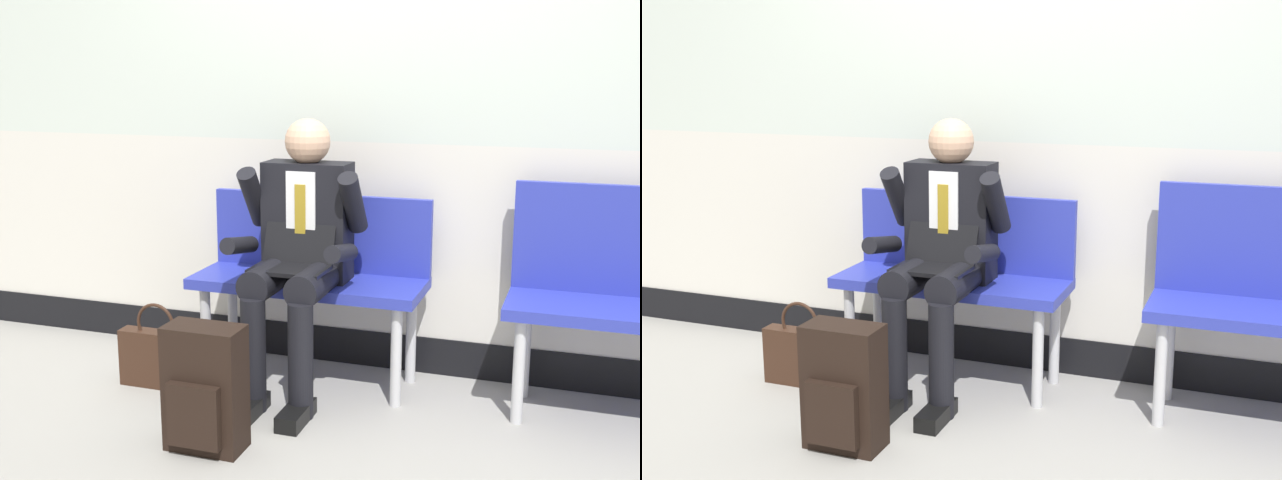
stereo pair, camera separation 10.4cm
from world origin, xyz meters
TOP-DOWN VIEW (x-y plane):
  - ground_plane at (0.00, 0.00)m, footprint 18.00×18.00m
  - station_wall at (0.00, 0.65)m, footprint 6.44×0.14m
  - bench_with_person at (-0.26, 0.37)m, footprint 1.10×0.42m
  - person_seated at (-0.26, 0.17)m, footprint 0.57×0.70m
  - backpack at (-0.40, -0.50)m, footprint 0.31×0.21m
  - handbag at (-0.91, 0.00)m, footprint 0.36×0.09m

SIDE VIEW (x-z plane):
  - ground_plane at x=0.00m, z-range 0.00..0.00m
  - handbag at x=-0.91m, z-range -0.06..0.35m
  - backpack at x=-0.40m, z-range -0.01..0.50m
  - bench_with_person at x=-0.26m, z-range 0.10..0.99m
  - person_seated at x=-0.26m, z-range 0.05..1.31m
  - station_wall at x=0.00m, z-range -0.01..3.08m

